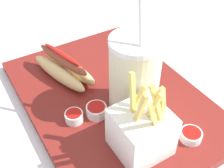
{
  "coord_description": "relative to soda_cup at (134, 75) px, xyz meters",
  "views": [
    {
      "loc": [
        0.38,
        -0.23,
        0.43
      ],
      "look_at": [
        0.0,
        0.0,
        0.05
      ],
      "focal_mm": 46.6,
      "sensor_mm": 36.0,
      "label": 1
    }
  ],
  "objects": [
    {
      "name": "fries_basket",
      "position": [
        0.09,
        -0.05,
        -0.03
      ],
      "size": [
        0.09,
        0.09,
        0.15
      ],
      "color": "white",
      "rests_on": "food_tray"
    },
    {
      "name": "food_tray",
      "position": [
        -0.05,
        -0.02,
        -0.09
      ],
      "size": [
        0.46,
        0.33,
        0.02
      ],
      "primitive_type": "cube",
      "color": "maroon",
      "rests_on": "ground_plane"
    },
    {
      "name": "ketchup_cup_3",
      "position": [
        0.12,
        0.04,
        -0.07
      ],
      "size": [
        0.04,
        0.04,
        0.02
      ],
      "color": "white",
      "rests_on": "food_tray"
    },
    {
      "name": "ketchup_cup_1",
      "position": [
        -0.01,
        -0.07,
        -0.06
      ],
      "size": [
        0.04,
        0.04,
        0.02
      ],
      "color": "white",
      "rests_on": "food_tray"
    },
    {
      "name": "ketchup_cup_2",
      "position": [
        -0.02,
        -0.12,
        -0.07
      ],
      "size": [
        0.03,
        0.03,
        0.02
      ],
      "color": "white",
      "rests_on": "food_tray"
    },
    {
      "name": "ground_plane",
      "position": [
        -0.05,
        -0.02,
        -0.11
      ],
      "size": [
        2.4,
        2.4,
        0.02
      ],
      "primitive_type": "cube",
      "color": "silver"
    },
    {
      "name": "soda_cup",
      "position": [
        0.0,
        0.0,
        0.0
      ],
      "size": [
        0.1,
        0.1,
        0.25
      ],
      "color": "beige",
      "rests_on": "food_tray"
    },
    {
      "name": "hot_dog_1",
      "position": [
        -0.15,
        -0.08,
        -0.05
      ],
      "size": [
        0.18,
        0.1,
        0.06
      ],
      "color": "#DBB775",
      "rests_on": "food_tray"
    }
  ]
}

